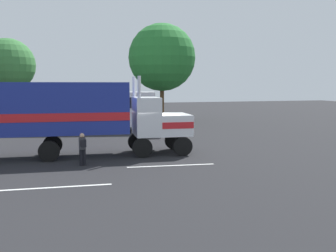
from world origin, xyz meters
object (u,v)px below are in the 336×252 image
at_px(parked_bus, 90,108).
at_px(person_bystander, 82,148).
at_px(tree_left, 162,57).
at_px(semi_truck, 52,112).
at_px(tree_right, 8,65).

bearing_deg(parked_bus, person_bystander, -96.52).
bearing_deg(tree_left, parked_bus, -142.02).
xyz_separation_m(semi_truck, parked_bus, (2.99, 11.00, -0.46)).
bearing_deg(parked_bus, tree_left, 37.98).
bearing_deg(tree_right, tree_left, -5.92).
bearing_deg(tree_left, person_bystander, -115.95).
distance_m(tree_left, tree_right, 15.55).
relative_size(person_bystander, tree_right, 0.19).
height_order(semi_truck, tree_right, tree_right).
xyz_separation_m(semi_truck, person_bystander, (1.44, -2.58, -1.63)).
bearing_deg(semi_truck, tree_left, 57.31).
xyz_separation_m(semi_truck, tree_right, (-4.29, 18.97, 3.42)).
bearing_deg(tree_right, parked_bus, -47.58).
distance_m(parked_bus, tree_right, 11.47).
relative_size(parked_bus, tree_right, 1.31).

